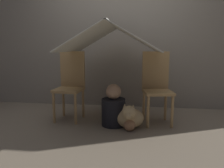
# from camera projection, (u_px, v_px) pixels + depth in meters

# --- Properties ---
(ground_plane) EXTENTS (8.80, 8.80, 0.00)m
(ground_plane) POSITION_uv_depth(u_px,v_px,m) (111.00, 125.00, 2.87)
(ground_plane) COLOR gray
(wall_back) EXTENTS (7.00, 0.05, 2.50)m
(wall_back) POSITION_uv_depth(u_px,v_px,m) (119.00, 33.00, 3.67)
(wall_back) COLOR gray
(wall_back) RESTS_ON ground_plane
(chair_left) EXTENTS (0.39, 0.39, 0.96)m
(chair_left) POSITION_uv_depth(u_px,v_px,m) (70.00, 83.00, 3.08)
(chair_left) COLOR tan
(chair_left) RESTS_ON ground_plane
(chair_right) EXTENTS (0.42, 0.42, 0.96)m
(chair_right) POSITION_uv_depth(u_px,v_px,m) (157.00, 85.00, 2.92)
(chair_right) COLOR tan
(chair_right) RESTS_ON ground_plane
(sheet_canopy) EXTENTS (1.22, 1.16, 0.36)m
(sheet_canopy) POSITION_uv_depth(u_px,v_px,m) (112.00, 38.00, 2.83)
(sheet_canopy) COLOR silver
(person_front) EXTENTS (0.31, 0.31, 0.55)m
(person_front) POSITION_uv_depth(u_px,v_px,m) (113.00, 108.00, 2.85)
(person_front) COLOR black
(person_front) RESTS_ON ground_plane
(dog) EXTENTS (0.36, 0.38, 0.34)m
(dog) POSITION_uv_depth(u_px,v_px,m) (129.00, 117.00, 2.74)
(dog) COLOR tan
(dog) RESTS_ON ground_plane
(plush_toy) EXTENTS (0.15, 0.15, 0.23)m
(plush_toy) POSITION_uv_depth(u_px,v_px,m) (130.00, 123.00, 2.67)
(plush_toy) COLOR tan
(plush_toy) RESTS_ON ground_plane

